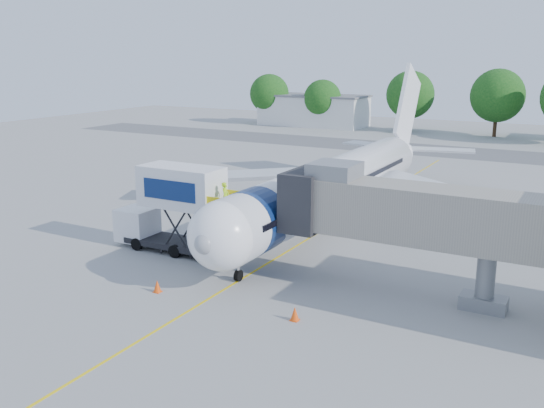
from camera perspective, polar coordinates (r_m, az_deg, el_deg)
The scene contains 14 objects.
ground at distance 41.52m, azimuth 3.79°, elevation -3.07°, with size 160.00×160.00×0.00m, color #989896.
guidance_line at distance 41.52m, azimuth 3.79°, elevation -3.07°, with size 0.15×70.00×0.01m, color yellow.
taxiway_strip at distance 80.70m, azimuth 16.63°, elevation 4.73°, with size 120.00×10.00×0.01m, color #59595B.
aircraft at distance 44.44m, azimuth 6.11°, elevation 1.94°, with size 34.17×37.73×11.35m.
jet_bridge at distance 31.29m, azimuth 11.73°, elevation -0.78°, with size 13.90×3.20×6.60m.
catering_hiloader at distance 38.19m, azimuth -9.24°, elevation -0.45°, with size 8.50×2.44×5.50m.
ground_tug at distance 24.99m, azimuth -10.70°, elevation -13.45°, with size 3.90×2.74×1.41m.
safety_cone_a at distance 28.77m, azimuth 2.15°, elevation -10.30°, with size 0.43×0.43×0.68m.
safety_cone_b at distance 32.52m, azimuth -10.75°, elevation -7.62°, with size 0.42×0.42×0.67m.
outbuilding_left at distance 106.34m, azimuth 3.92°, elevation 8.82°, with size 18.40×8.40×5.30m.
tree_a at distance 108.17m, azimuth -0.25°, elevation 10.34°, with size 6.85×6.85×8.74m.
tree_b at distance 103.15m, azimuth 4.77°, elevation 9.86°, with size 6.28×6.28×8.00m.
tree_c at distance 99.82m, azimuth 12.88°, elevation 9.99°, with size 7.53×7.53×9.60m.
tree_d at distance 97.02m, azimuth 20.46°, elevation 9.53°, with size 7.89×7.89×10.06m.
Camera 1 is at (16.72, -36.01, 12.15)m, focal length 40.00 mm.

